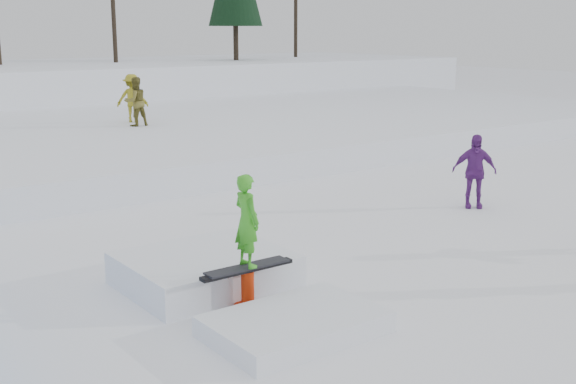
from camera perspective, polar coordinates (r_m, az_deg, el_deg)
ground at (r=12.58m, az=3.65°, el=-6.81°), size 120.00×120.00×0.00m
snow_midrise at (r=26.44m, az=-19.40°, el=3.74°), size 50.00×18.00×0.80m
walker_olive at (r=26.56m, az=-11.95°, el=7.00°), size 0.87×0.68×1.75m
walker_ygreen at (r=27.76m, az=-12.20°, el=7.26°), size 1.33×1.16×1.78m
spectator_purple at (r=17.82m, az=14.50°, el=1.61°), size 1.06×1.03×1.78m
jib_rail_feature at (r=11.62m, az=-4.79°, el=-6.91°), size 2.60×4.40×2.11m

